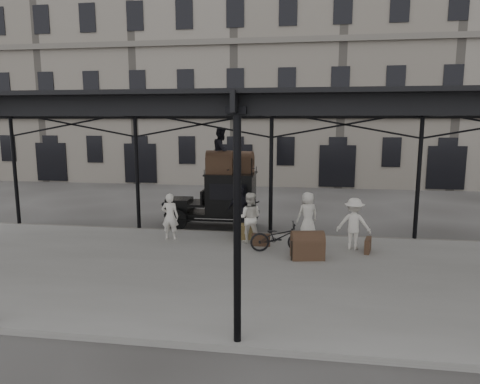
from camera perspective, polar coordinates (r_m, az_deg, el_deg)
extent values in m
plane|color=#383533|center=(13.77, 3.40, -8.19)|extent=(120.00, 120.00, 0.00)
cube|color=slate|center=(11.86, 2.52, -10.75)|extent=(28.00, 8.00, 0.15)
cylinder|color=black|center=(18.85, -27.80, 2.21)|extent=(0.14, 0.14, 4.30)
cylinder|color=black|center=(15.25, 4.15, 1.82)|extent=(0.14, 0.14, 4.30)
cylinder|color=black|center=(7.64, -0.37, -5.89)|extent=(0.14, 0.14, 4.30)
cube|color=black|center=(15.12, 4.26, 10.60)|extent=(22.00, 0.10, 0.45)
cube|color=black|center=(7.37, -0.39, 11.86)|extent=(22.00, 0.10, 0.45)
cube|color=black|center=(11.44, 2.85, 11.84)|extent=(22.50, 9.00, 0.08)
cube|color=silver|center=(11.45, 2.85, 12.19)|extent=(18.00, 7.00, 0.04)
cube|color=slate|center=(31.23, 6.59, 14.59)|extent=(64.00, 8.00, 14.00)
cylinder|color=black|center=(16.65, -8.41, -3.74)|extent=(0.80, 0.10, 0.80)
cylinder|color=black|center=(18.00, -7.08, -2.71)|extent=(0.80, 0.10, 0.80)
cylinder|color=black|center=(16.10, 0.51, -4.09)|extent=(0.80, 0.10, 0.80)
cylinder|color=black|center=(17.49, 1.17, -3.00)|extent=(0.80, 0.10, 0.80)
cube|color=black|center=(16.99, -3.67, -2.87)|extent=(3.60, 1.25, 0.12)
cube|color=black|center=(17.26, -8.07, -1.74)|extent=(0.90, 1.00, 0.55)
cube|color=black|center=(17.40, -9.55, -1.68)|extent=(0.06, 0.70, 0.55)
cube|color=black|center=(17.03, -5.50, -1.49)|extent=(0.70, 1.30, 0.10)
cube|color=black|center=(16.69, -1.18, -0.28)|extent=(1.80, 1.45, 1.55)
cube|color=black|center=(15.95, -1.63, -0.01)|extent=(1.40, 0.02, 0.60)
cube|color=black|center=(16.58, -1.19, 2.45)|extent=(1.90, 1.55, 0.06)
imported|color=silver|center=(14.78, -9.31, -3.25)|extent=(0.59, 0.39, 1.60)
imported|color=silver|center=(14.25, 1.25, -3.43)|extent=(0.84, 0.67, 1.69)
imported|color=silver|center=(15.23, 9.01, -2.94)|extent=(0.91, 0.80, 1.57)
imported|color=black|center=(15.37, 0.12, -2.48)|extent=(1.04, 0.56, 1.69)
imported|color=silver|center=(13.98, 14.94, -4.10)|extent=(1.16, 0.80, 1.64)
imported|color=black|center=(13.40, 5.15, -5.98)|extent=(1.84, 0.90, 0.92)
imported|color=black|center=(16.46, -2.47, 5.56)|extent=(0.75, 0.92, 1.75)
cube|color=brown|center=(14.83, 0.70, -5.28)|extent=(0.65, 0.52, 0.50)
cube|color=#493322|center=(13.88, 16.68, -6.82)|extent=(0.29, 0.62, 0.45)
cube|color=#493322|center=(13.99, 2.80, -6.40)|extent=(0.60, 0.17, 0.40)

